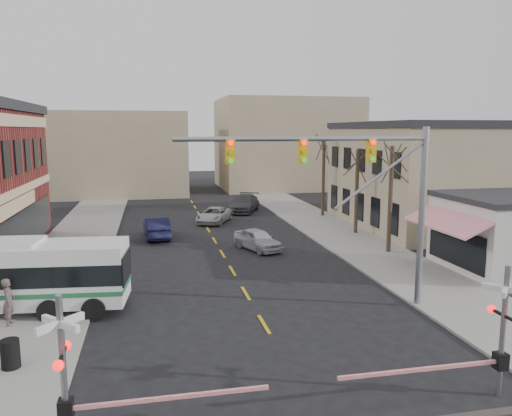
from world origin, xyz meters
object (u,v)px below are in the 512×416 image
at_px(traffic_signal_mast, 360,180).
at_px(car_a, 258,240).
at_px(rr_crossing_east, 490,334).
at_px(pedestrian_near, 9,302).
at_px(car_b, 157,227).
at_px(trash_bin, 10,354).
at_px(car_c, 214,215).
at_px(rr_crossing_west, 82,374).
at_px(pedestrian_far, 17,277).
at_px(car_d, 244,203).

relative_size(traffic_signal_mast, car_a, 2.67).
relative_size(rr_crossing_east, pedestrian_near, 2.92).
height_order(car_a, car_b, car_b).
bearing_deg(trash_bin, car_a, 52.19).
bearing_deg(car_c, trash_bin, -86.67).
xyz_separation_m(car_a, pedestrian_near, (-12.49, -10.82, 0.38)).
distance_m(rr_crossing_west, pedestrian_far, 13.00).
bearing_deg(car_d, rr_crossing_east, -65.62).
height_order(rr_crossing_east, car_c, rr_crossing_east).
xyz_separation_m(traffic_signal_mast, pedestrian_near, (-14.37, 1.08, -4.71)).
distance_m(traffic_signal_mast, rr_crossing_east, 8.50).
height_order(car_d, pedestrian_near, pedestrian_near).
relative_size(trash_bin, car_b, 0.20).
relative_size(car_c, pedestrian_far, 2.40).
height_order(car_c, pedestrian_near, pedestrian_near).
relative_size(traffic_signal_mast, pedestrian_near, 5.68).
xyz_separation_m(traffic_signal_mast, trash_bin, (-13.35, -2.88, -5.19)).
height_order(car_b, pedestrian_far, pedestrian_far).
relative_size(rr_crossing_east, trash_bin, 5.84).
distance_m(car_c, pedestrian_far, 21.08).
relative_size(car_b, pedestrian_far, 2.48).
bearing_deg(traffic_signal_mast, car_d, 89.76).
bearing_deg(car_a, car_c, 77.06).
relative_size(car_d, pedestrian_near, 2.91).
xyz_separation_m(car_c, car_d, (3.58, 5.20, 0.17)).
bearing_deg(pedestrian_far, trash_bin, -105.60).
xyz_separation_m(car_c, pedestrian_near, (-10.90, -21.22, 0.44)).
bearing_deg(pedestrian_near, car_a, -53.98).
bearing_deg(traffic_signal_mast, rr_crossing_west, -143.96).
height_order(car_a, pedestrian_near, pedestrian_near).
xyz_separation_m(rr_crossing_west, car_a, (8.57, 19.50, -1.27)).
distance_m(rr_crossing_west, rr_crossing_east, 11.32).
relative_size(rr_crossing_west, trash_bin, 5.84).
relative_size(rr_crossing_west, car_d, 1.00).
height_order(car_b, car_c, car_b).
xyz_separation_m(rr_crossing_west, trash_bin, (-2.90, 4.72, -1.37)).
bearing_deg(car_b, car_c, -138.03).
height_order(rr_crossing_west, rr_crossing_east, same).
height_order(rr_crossing_west, trash_bin, rr_crossing_west).
distance_m(car_a, car_c, 10.52).
relative_size(car_c, car_d, 0.83).
bearing_deg(rr_crossing_west, pedestrian_near, 114.30).
relative_size(rr_crossing_west, car_c, 1.21).
distance_m(traffic_signal_mast, pedestrian_far, 16.28).
xyz_separation_m(rr_crossing_west, car_c, (6.98, 29.90, -1.33)).
distance_m(rr_crossing_west, trash_bin, 5.71).
height_order(trash_bin, car_d, car_d).
height_order(car_c, car_d, car_d).
relative_size(car_b, car_d, 0.86).
bearing_deg(trash_bin, car_c, 68.57).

